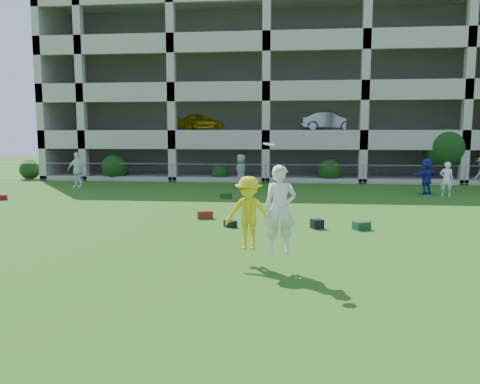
# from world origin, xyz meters

# --- Properties ---
(ground) EXTENTS (100.00, 100.00, 0.00)m
(ground) POSITION_xyz_m (0.00, 0.00, 0.00)
(ground) COLOR #235114
(ground) RESTS_ON ground
(bystander_b) EXTENTS (1.24, 0.63, 2.03)m
(bystander_b) POSITION_xyz_m (-10.57, 15.18, 1.01)
(bystander_b) COLOR white
(bystander_b) RESTS_ON ground
(bystander_c) EXTENTS (0.72, 1.00, 1.91)m
(bystander_c) POSITION_xyz_m (-1.25, 16.09, 0.95)
(bystander_c) COLOR gray
(bystander_c) RESTS_ON ground
(bystander_d) EXTENTS (1.66, 1.50, 1.84)m
(bystander_d) POSITION_xyz_m (8.44, 14.28, 0.92)
(bystander_d) COLOR #212998
(bystander_d) RESTS_ON ground
(bystander_e) EXTENTS (0.70, 0.54, 1.71)m
(bystander_e) POSITION_xyz_m (9.18, 13.49, 0.86)
(bystander_e) COLOR white
(bystander_e) RESTS_ON ground
(bag_red_a) EXTENTS (0.62, 0.46, 0.28)m
(bag_red_a) POSITION_xyz_m (-1.55, 6.24, 0.14)
(bag_red_a) COLOR #601510
(bag_red_a) RESTS_ON ground
(bag_black_b) EXTENTS (0.47, 0.45, 0.22)m
(bag_black_b) POSITION_xyz_m (-0.44, 4.79, 0.11)
(bag_black_b) COLOR black
(bag_black_b) RESTS_ON ground
(bag_green_c) EXTENTS (0.61, 0.54, 0.26)m
(bag_green_c) POSITION_xyz_m (3.82, 4.83, 0.13)
(bag_green_c) COLOR #163C1F
(bag_green_c) RESTS_ON ground
(crate_d) EXTENTS (0.46, 0.46, 0.30)m
(crate_d) POSITION_xyz_m (2.40, 4.87, 0.15)
(crate_d) COLOR black
(crate_d) RESTS_ON ground
(bag_red_f) EXTENTS (0.53, 0.48, 0.24)m
(bag_red_f) POSITION_xyz_m (-11.84, 10.01, 0.12)
(bag_red_f) COLOR maroon
(bag_red_f) RESTS_ON ground
(bag_green_g) EXTENTS (0.55, 0.40, 0.25)m
(bag_green_g) POSITION_xyz_m (-1.51, 11.60, 0.12)
(bag_green_g) COLOR #153814
(bag_green_g) RESTS_ON ground
(frisbee_contest) EXTENTS (1.68, 1.04, 2.51)m
(frisbee_contest) POSITION_xyz_m (0.80, 0.25, 1.30)
(frisbee_contest) COLOR yellow
(frisbee_contest) RESTS_ON ground
(parking_garage) EXTENTS (30.00, 14.00, 12.00)m
(parking_garage) POSITION_xyz_m (-0.00, 27.70, 6.01)
(parking_garage) COLOR #9E998C
(parking_garage) RESTS_ON ground
(fence) EXTENTS (36.06, 0.06, 1.20)m
(fence) POSITION_xyz_m (0.00, 19.00, 0.61)
(fence) COLOR gray
(fence) RESTS_ON ground
(shrub_row) EXTENTS (34.38, 2.52, 3.50)m
(shrub_row) POSITION_xyz_m (4.59, 19.70, 1.51)
(shrub_row) COLOR #163D11
(shrub_row) RESTS_ON ground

